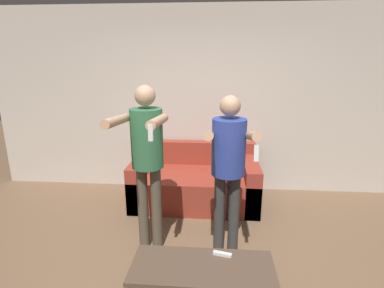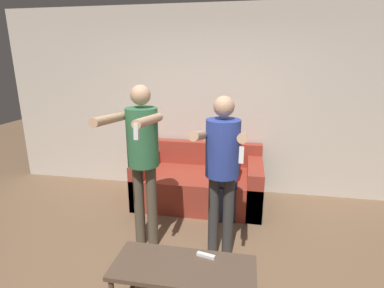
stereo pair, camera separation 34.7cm
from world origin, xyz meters
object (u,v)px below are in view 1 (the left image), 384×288
person_standing_left (147,151)px  remote_on_table (222,254)px  person_standing_right (229,159)px  person_seated (226,165)px  coffee_table (202,271)px  couch (195,183)px

person_standing_left → remote_on_table: bearing=-42.1°
person_standing_right → person_seated: bearing=89.1°
remote_on_table → person_seated: bearing=87.5°
person_standing_left → remote_on_table: person_standing_left is taller
person_standing_left → person_seated: 1.31m
coffee_table → remote_on_table: 0.22m
person_standing_right → couch: bearing=109.1°
person_standing_right → remote_on_table: size_ratio=10.63×
person_standing_right → coffee_table: bearing=-104.4°
person_standing_left → remote_on_table: (0.74, -0.67, -0.64)m
person_standing_left → coffee_table: 1.22m
person_standing_right → person_seated: 1.00m
person_standing_left → person_standing_right: size_ratio=1.05×
person_standing_left → remote_on_table: size_ratio=11.20×
couch → person_standing_right: person_standing_right is taller
person_seated → remote_on_table: (-0.07, -1.59, -0.19)m
person_standing_left → person_seated: (0.81, 0.92, -0.45)m
person_seated → person_standing_right: bearing=-90.9°
person_standing_left → person_standing_right: bearing=0.3°
person_standing_right → remote_on_table: 0.90m
person_standing_right → coffee_table: (-0.21, -0.82, -0.64)m
coffee_table → remote_on_table: remote_on_table is taller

